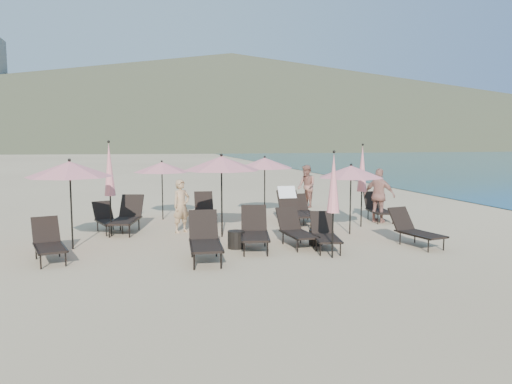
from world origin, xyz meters
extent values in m
plane|color=#D6BA8C|center=(0.00, 0.00, 0.00)|extent=(800.00, 800.00, 0.00)
cone|color=brown|center=(60.00, 300.00, 27.50)|extent=(690.00, 690.00, 55.00)
cone|color=brown|center=(190.00, 330.00, 16.00)|extent=(280.00, 280.00, 32.00)
cube|color=beige|center=(-45.00, 310.00, 19.00)|extent=(18.00, 16.00, 38.00)
cube|color=black|center=(-5.97, 0.20, 0.34)|extent=(0.87, 1.28, 0.05)
cube|color=black|center=(-6.16, 0.96, 0.63)|extent=(0.69, 0.58, 0.60)
cylinder|color=black|center=(-6.09, -0.33, 0.17)|extent=(0.03, 0.03, 0.33)
cylinder|color=black|center=(-6.34, 0.64, 0.17)|extent=(0.03, 0.03, 0.33)
cylinder|color=black|center=(-5.60, -0.20, 0.17)|extent=(0.03, 0.03, 0.33)
cylinder|color=black|center=(-5.85, 0.77, 0.17)|extent=(0.03, 0.03, 0.33)
cube|color=black|center=(-6.26, 0.18, 0.35)|extent=(0.36, 1.28, 0.04)
cube|color=black|center=(-5.70, 0.32, 0.35)|extent=(0.36, 1.28, 0.04)
cube|color=black|center=(-2.59, -0.68, 0.39)|extent=(0.80, 1.38, 0.06)
cube|color=black|center=(-2.51, 0.21, 0.71)|extent=(0.73, 0.56, 0.68)
cylinder|color=black|center=(-2.92, -1.21, 0.19)|extent=(0.04, 0.04, 0.38)
cylinder|color=black|center=(-2.83, -0.07, 0.19)|extent=(0.04, 0.04, 0.38)
cylinder|color=black|center=(-2.35, -1.26, 0.19)|extent=(0.04, 0.04, 0.38)
cylinder|color=black|center=(-2.25, -0.12, 0.19)|extent=(0.04, 0.04, 0.38)
cube|color=black|center=(-2.92, -0.60, 0.40)|extent=(0.17, 1.49, 0.04)
cube|color=black|center=(-2.25, -0.65, 0.40)|extent=(0.17, 1.49, 0.04)
cube|color=black|center=(-1.24, 0.16, 0.38)|extent=(0.92, 1.40, 0.05)
cube|color=black|center=(-1.05, 1.00, 0.69)|extent=(0.75, 0.62, 0.66)
cylinder|color=black|center=(-1.63, -0.30, 0.18)|extent=(0.04, 0.04, 0.36)
cylinder|color=black|center=(-1.39, 0.77, 0.18)|extent=(0.04, 0.04, 0.36)
cylinder|color=black|center=(-1.08, -0.42, 0.18)|extent=(0.04, 0.04, 0.36)
cylinder|color=black|center=(-0.84, 0.66, 0.18)|extent=(0.04, 0.04, 0.36)
cube|color=black|center=(-1.54, 0.28, 0.39)|extent=(0.35, 1.42, 0.04)
cube|color=black|center=(-0.91, 0.14, 0.39)|extent=(0.35, 1.42, 0.04)
cube|color=black|center=(-0.03, 0.29, 0.34)|extent=(0.67, 1.19, 0.05)
cube|color=black|center=(-0.08, 1.07, 0.62)|extent=(0.62, 0.47, 0.60)
cylinder|color=black|center=(-0.26, -0.21, 0.16)|extent=(0.03, 0.03, 0.33)
cylinder|color=black|center=(-0.32, 0.78, 0.16)|extent=(0.03, 0.03, 0.33)
cylinder|color=black|center=(0.25, -0.18, 0.16)|extent=(0.03, 0.03, 0.33)
cylinder|color=black|center=(0.19, 0.82, 0.16)|extent=(0.03, 0.03, 0.33)
cube|color=black|center=(-0.33, 0.32, 0.35)|extent=(0.12, 1.30, 0.04)
cube|color=black|center=(0.25, 0.35, 0.35)|extent=(0.12, 1.30, 0.04)
cube|color=black|center=(0.48, -0.29, 0.32)|extent=(0.79, 1.20, 0.05)
cube|color=black|center=(0.63, 0.44, 0.60)|extent=(0.65, 0.53, 0.57)
cylinder|color=black|center=(0.15, -0.69, 0.16)|extent=(0.03, 0.03, 0.31)
cylinder|color=black|center=(0.34, 0.24, 0.16)|extent=(0.03, 0.03, 0.31)
cylinder|color=black|center=(0.62, -0.79, 0.16)|extent=(0.03, 0.03, 0.31)
cylinder|color=black|center=(0.81, 0.14, 0.16)|extent=(0.03, 0.03, 0.31)
cube|color=black|center=(0.21, -0.19, 0.33)|extent=(0.29, 1.23, 0.04)
cube|color=black|center=(0.76, -0.30, 0.33)|extent=(0.29, 1.23, 0.04)
cube|color=black|center=(3.00, -0.49, 0.34)|extent=(0.82, 1.26, 0.05)
cube|color=black|center=(2.85, 0.29, 0.63)|extent=(0.68, 0.55, 0.60)
cylinder|color=black|center=(2.84, -1.01, 0.17)|extent=(0.04, 0.04, 0.33)
cylinder|color=black|center=(2.65, -0.03, 0.17)|extent=(0.04, 0.04, 0.33)
cylinder|color=black|center=(3.34, -0.91, 0.17)|extent=(0.04, 0.04, 0.33)
cylinder|color=black|center=(3.15, 0.07, 0.17)|extent=(0.04, 0.04, 0.33)
cube|color=black|center=(2.70, -0.49, 0.35)|extent=(0.29, 1.30, 0.04)
cube|color=black|center=(3.28, -0.38, 0.35)|extent=(0.29, 1.30, 0.04)
cube|color=black|center=(-4.79, 3.56, 0.31)|extent=(0.86, 1.19, 0.04)
cube|color=black|center=(-5.02, 4.25, 0.58)|extent=(0.65, 0.56, 0.55)
cylinder|color=black|center=(-4.88, 3.06, 0.15)|extent=(0.03, 0.03, 0.30)
cylinder|color=black|center=(-5.16, 3.94, 0.15)|extent=(0.03, 0.03, 0.30)
cylinder|color=black|center=(-4.43, 3.21, 0.15)|extent=(0.03, 0.03, 0.30)
cylinder|color=black|center=(-4.72, 4.08, 0.15)|extent=(0.03, 0.03, 0.30)
cube|color=black|center=(-5.06, 3.52, 0.32)|extent=(0.41, 1.16, 0.04)
cube|color=black|center=(-4.55, 3.69, 0.32)|extent=(0.41, 1.16, 0.04)
cube|color=black|center=(-4.38, 3.28, 0.38)|extent=(0.99, 1.44, 0.05)
cube|color=black|center=(-4.15, 4.14, 0.70)|extent=(0.78, 0.65, 0.68)
cylinder|color=black|center=(-4.79, 2.83, 0.19)|extent=(0.04, 0.04, 0.37)
cylinder|color=black|center=(-4.51, 3.92, 0.19)|extent=(0.04, 0.04, 0.37)
cylinder|color=black|center=(-4.24, 2.68, 0.19)|extent=(0.04, 0.04, 0.37)
cylinder|color=black|center=(-3.96, 3.77, 0.19)|extent=(0.04, 0.04, 0.37)
cube|color=black|center=(-4.68, 3.42, 0.39)|extent=(0.42, 1.44, 0.04)
cube|color=black|center=(-4.05, 3.25, 0.39)|extent=(0.42, 1.44, 0.04)
cube|color=black|center=(-1.82, 4.44, 0.35)|extent=(0.71, 1.25, 0.05)
cube|color=black|center=(-1.76, 5.25, 0.65)|extent=(0.65, 0.50, 0.62)
cylinder|color=black|center=(-2.11, 3.96, 0.17)|extent=(0.04, 0.04, 0.34)
cylinder|color=black|center=(-2.04, 4.99, 0.17)|extent=(0.04, 0.04, 0.34)
cylinder|color=black|center=(-1.59, 3.92, 0.17)|extent=(0.04, 0.04, 0.34)
cylinder|color=black|center=(-1.52, 4.95, 0.17)|extent=(0.04, 0.04, 0.34)
cube|color=black|center=(-2.11, 4.51, 0.36)|extent=(0.14, 1.36, 0.04)
cube|color=black|center=(-1.51, 4.47, 0.36)|extent=(0.14, 1.36, 0.04)
cube|color=black|center=(0.87, 3.16, 0.39)|extent=(0.71, 1.34, 0.06)
cube|color=black|center=(0.89, 4.05, 0.71)|extent=(0.69, 0.51, 0.68)
cylinder|color=black|center=(0.58, 2.61, 0.19)|extent=(0.04, 0.04, 0.38)
cylinder|color=black|center=(0.60, 3.75, 0.19)|extent=(0.04, 0.04, 0.38)
cylinder|color=black|center=(1.15, 2.60, 0.19)|extent=(0.04, 0.04, 0.38)
cylinder|color=black|center=(1.17, 3.74, 0.19)|extent=(0.04, 0.04, 0.38)
cube|color=black|center=(0.54, 3.22, 0.40)|extent=(0.07, 1.50, 0.04)
cube|color=black|center=(1.21, 3.21, 0.40)|extent=(0.07, 1.50, 0.04)
cube|color=white|center=(0.89, 4.21, 0.98)|extent=(0.60, 0.32, 0.41)
cube|color=black|center=(1.41, 3.76, 0.32)|extent=(0.58, 1.11, 0.05)
cube|color=black|center=(1.42, 4.50, 0.59)|extent=(0.57, 0.42, 0.57)
cylinder|color=black|center=(1.17, 3.31, 0.16)|extent=(0.03, 0.03, 0.31)
cylinder|color=black|center=(1.18, 4.25, 0.16)|extent=(0.03, 0.03, 0.31)
cylinder|color=black|center=(1.65, 3.30, 0.16)|extent=(0.03, 0.03, 0.31)
cylinder|color=black|center=(1.66, 4.25, 0.16)|extent=(0.03, 0.03, 0.31)
cube|color=black|center=(1.14, 3.81, 0.33)|extent=(0.05, 1.24, 0.04)
cube|color=black|center=(1.69, 3.81, 0.33)|extent=(0.05, 1.24, 0.04)
cube|color=black|center=(3.90, 3.35, 0.34)|extent=(0.77, 1.24, 0.05)
cube|color=black|center=(4.02, 4.12, 0.62)|extent=(0.66, 0.53, 0.60)
cylinder|color=black|center=(3.58, 2.91, 0.16)|extent=(0.03, 0.03, 0.33)
cylinder|color=black|center=(3.73, 3.89, 0.16)|extent=(0.03, 0.03, 0.33)
cylinder|color=black|center=(4.07, 2.83, 0.16)|extent=(0.03, 0.03, 0.33)
cylinder|color=black|center=(4.23, 3.82, 0.16)|extent=(0.03, 0.03, 0.33)
cube|color=black|center=(3.62, 3.44, 0.35)|extent=(0.24, 1.30, 0.04)
cube|color=black|center=(4.19, 3.35, 0.35)|extent=(0.24, 1.30, 0.04)
cylinder|color=black|center=(-5.63, 1.53, 1.06)|extent=(0.04, 0.04, 2.13)
cone|color=#DA7B89|center=(-5.63, 1.53, 2.03)|extent=(2.13, 2.13, 0.38)
sphere|color=black|center=(-5.63, 1.53, 2.25)|extent=(0.08, 0.08, 0.08)
cylinder|color=black|center=(-1.70, 2.17, 1.10)|extent=(0.05, 0.05, 2.19)
cone|color=#DA7B89|center=(-1.70, 2.17, 2.09)|extent=(2.19, 2.19, 0.40)
sphere|color=black|center=(-1.70, 2.17, 2.32)|extent=(0.08, 0.08, 0.08)
cylinder|color=black|center=(2.00, 1.64, 0.96)|extent=(0.04, 0.04, 1.92)
cone|color=#DA7B89|center=(2.00, 1.64, 1.82)|extent=(1.92, 1.92, 0.35)
sphere|color=black|center=(2.00, 1.64, 2.03)|extent=(0.07, 0.07, 0.07)
cylinder|color=black|center=(-3.12, 5.61, 0.95)|extent=(0.04, 0.04, 1.89)
cone|color=#DA7B89|center=(-3.12, 5.61, 1.80)|extent=(1.89, 1.89, 0.34)
sphere|color=black|center=(-3.12, 5.61, 2.00)|extent=(0.07, 0.07, 0.07)
cylinder|color=black|center=(0.39, 5.19, 1.01)|extent=(0.04, 0.04, 2.02)
cone|color=#DA7B89|center=(0.39, 5.19, 1.92)|extent=(2.02, 2.02, 0.36)
sphere|color=black|center=(0.39, 5.19, 2.13)|extent=(0.08, 0.08, 0.08)
cylinder|color=black|center=(0.35, -0.94, 0.54)|extent=(0.04, 0.04, 1.08)
cone|color=#DA7B89|center=(0.35, -0.94, 1.76)|extent=(0.29, 0.29, 1.37)
sphere|color=black|center=(0.35, -0.94, 2.48)|extent=(0.07, 0.07, 0.07)
cylinder|color=black|center=(2.85, 2.65, 0.56)|extent=(0.04, 0.04, 1.12)
cone|color=#DA7B89|center=(2.85, 2.65, 1.84)|extent=(0.31, 0.31, 1.43)
sphere|color=black|center=(2.85, 2.65, 2.58)|extent=(0.07, 0.07, 0.07)
cylinder|color=black|center=(-4.74, 3.04, 0.58)|extent=(0.04, 0.04, 1.17)
cone|color=#DA7B89|center=(-4.74, 3.04, 1.91)|extent=(0.32, 0.32, 1.49)
sphere|color=black|center=(-4.74, 3.04, 2.69)|extent=(0.07, 0.07, 0.07)
cylinder|color=black|center=(-1.62, 0.63, 0.22)|extent=(0.43, 0.43, 0.45)
cylinder|color=black|center=(0.49, 0.49, 0.20)|extent=(0.36, 0.36, 0.41)
imported|color=tan|center=(-2.73, 3.12, 0.79)|extent=(0.69, 0.61, 1.58)
imported|color=#A06452|center=(2.69, 7.22, 0.85)|extent=(0.75, 0.91, 1.71)
imported|color=#B17664|center=(3.77, 3.22, 0.90)|extent=(1.04, 1.07, 1.79)
camera|label=1|loc=(-4.23, -11.56, 2.81)|focal=35.00mm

